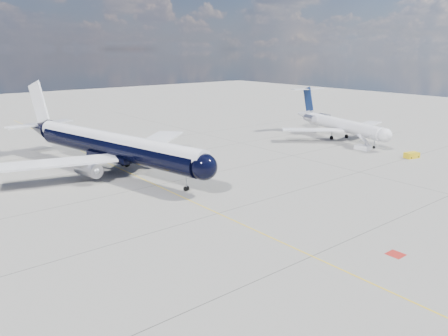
{
  "coord_description": "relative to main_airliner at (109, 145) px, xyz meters",
  "views": [
    {
      "loc": [
        -31.55,
        -30.04,
        19.79
      ],
      "look_at": [
        4.89,
        14.87,
        4.0
      ],
      "focal_mm": 35.0,
      "sensor_mm": 36.0,
      "label": 1
    }
  ],
  "objects": [
    {
      "name": "service_tug",
      "position": [
        47.72,
        -27.72,
        -3.85
      ],
      "size": [
        3.02,
        2.16,
        1.07
      ],
      "rotation": [
        0.0,
        0.0,
        -0.24
      ],
      "color": "yellow",
      "rests_on": "ground"
    },
    {
      "name": "regional_jet",
      "position": [
        52.33,
        -6.97,
        -0.92
      ],
      "size": [
        27.18,
        31.8,
        10.92
      ],
      "rotation": [
        0.0,
        0.0,
        -0.26
      ],
      "color": "white",
      "rests_on": "ground"
    },
    {
      "name": "red_marking",
      "position": [
        8.44,
        -47.31,
        -4.36
      ],
      "size": [
        1.6,
        1.6,
        0.01
      ],
      "primitive_type": "cube",
      "color": "maroon",
      "rests_on": "ground"
    },
    {
      "name": "main_airliner",
      "position": [
        0.0,
        0.0,
        0.0
      ],
      "size": [
        39.2,
        48.34,
        14.08
      ],
      "rotation": [
        0.0,
        0.0,
        0.21
      ],
      "color": "black",
      "rests_on": "ground"
    },
    {
      "name": "boarding_stair",
      "position": [
        46.91,
        -17.73,
        -3.78
      ],
      "size": [
        2.56,
        3.07,
        3.16
      ],
      "rotation": [
        0.0,
        0.0,
        0.1
      ],
      "color": "white",
      "rests_on": "ground"
    },
    {
      "name": "ground",
      "position": [
        1.64,
        -7.31,
        -4.37
      ],
      "size": [
        320.0,
        320.0,
        0.0
      ],
      "primitive_type": "plane",
      "color": "gray",
      "rests_on": "ground"
    },
    {
      "name": "taxiway_centerline",
      "position": [
        1.64,
        -12.31,
        -4.36
      ],
      "size": [
        0.16,
        160.0,
        0.01
      ],
      "primitive_type": "cube",
      "color": "#E5BB0C",
      "rests_on": "ground"
    }
  ]
}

